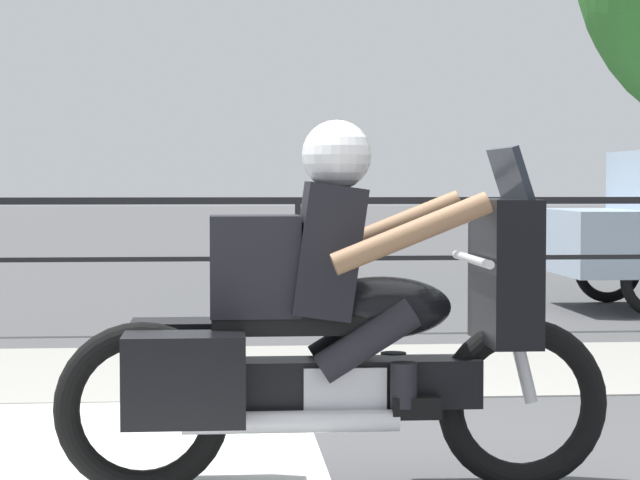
{
  "coord_description": "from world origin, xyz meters",
  "views": [
    {
      "loc": [
        -0.67,
        -5.14,
        1.3
      ],
      "look_at": [
        -0.24,
        0.26,
        1.05
      ],
      "focal_mm": 70.0,
      "sensor_mm": 36.0,
      "label": 1
    }
  ],
  "objects": [
    {
      "name": "sidewalk_band",
      "position": [
        0.0,
        3.4,
        0.01
      ],
      "size": [
        44.0,
        2.4,
        0.01
      ],
      "primitive_type": "cube",
      "color": "#99968E",
      "rests_on": "ground"
    },
    {
      "name": "motorcycle",
      "position": [
        -0.21,
        -0.0,
        0.7
      ],
      "size": [
        2.32,
        0.76,
        1.56
      ],
      "rotation": [
        0.0,
        0.0,
        -0.0
      ],
      "color": "black",
      "rests_on": "ground"
    },
    {
      "name": "fence_railing",
      "position": [
        0.0,
        5.49,
        0.92
      ],
      "size": [
        36.0,
        0.05,
        1.17
      ],
      "color": "black",
      "rests_on": "ground"
    }
  ]
}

